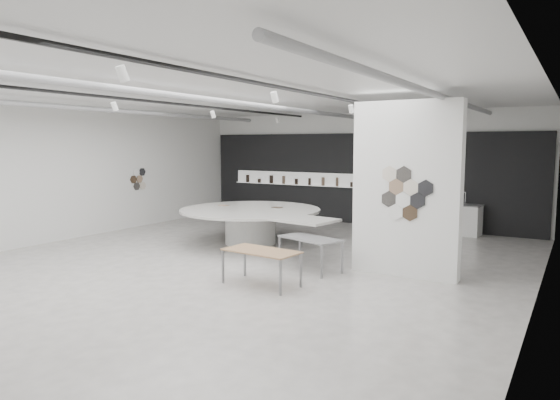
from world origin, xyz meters
The scene contains 7 objects.
room centered at (-0.09, 0.00, 2.07)m, with size 12.02×14.02×3.82m.
back_wall_display centered at (-0.08, 6.93, 1.54)m, with size 11.80×0.27×3.10m.
partition_column centered at (3.50, 1.00, 1.80)m, with size 2.20×0.38×3.60m.
display_island centered at (-1.08, 2.08, 0.63)m, with size 5.13×4.36×0.98m.
sample_table_wood centered at (1.37, -1.18, 0.64)m, with size 1.53×0.86×0.69m.
sample_table_stone centered at (1.63, 0.35, 0.65)m, with size 1.53×1.09×0.71m.
kitchen_counter centered at (3.28, 6.54, 0.47)m, with size 1.69×0.79×1.29m.
Camera 1 is at (6.57, -9.05, 2.71)m, focal length 32.00 mm.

